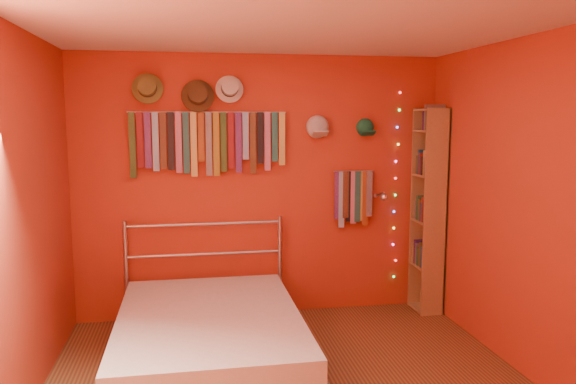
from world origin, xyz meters
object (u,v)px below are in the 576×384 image
tie_rack (208,140)px  bed (210,337)px  reading_lamp (383,197)px  bookshelf (432,209)px

tie_rack → bed: bearing=-92.8°
tie_rack → reading_lamp: size_ratio=4.81×
reading_lamp → bookshelf: 0.53m
tie_rack → bookshelf: bearing=-4.1°
bookshelf → bed: (-2.21, -0.90, -0.79)m
reading_lamp → bed: reading_lamp is taller
tie_rack → reading_lamp: 1.74m
bed → reading_lamp: bearing=27.5°
tie_rack → reading_lamp: tie_rack is taller
reading_lamp → tie_rack: bearing=174.2°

